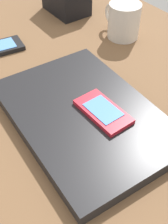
# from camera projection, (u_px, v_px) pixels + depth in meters

# --- Properties ---
(desk_surface) EXTENTS (1.20, 0.80, 0.03)m
(desk_surface) POSITION_uv_depth(u_px,v_px,m) (88.00, 96.00, 0.64)
(desk_surface) COLOR brown
(desk_surface) RESTS_ON ground
(laptop_closed) EXTENTS (0.36, 0.26, 0.02)m
(laptop_closed) POSITION_uv_depth(u_px,v_px,m) (84.00, 115.00, 0.56)
(laptop_closed) COLOR black
(laptop_closed) RESTS_ON desk_surface
(cell_phone_on_laptop) EXTENTS (0.11, 0.06, 0.01)m
(cell_phone_on_laptop) POSITION_uv_depth(u_px,v_px,m) (103.00, 111.00, 0.54)
(cell_phone_on_laptop) COLOR red
(cell_phone_on_laptop) RESTS_ON laptop_closed
(cell_phone_on_desk) EXTENTS (0.08, 0.10, 0.01)m
(cell_phone_on_desk) POSITION_uv_depth(u_px,v_px,m) (3.00, 47.00, 0.74)
(cell_phone_on_desk) COLOR black
(cell_phone_on_desk) RESTS_ON desk_surface
(coffee_mug) EXTENTS (0.11, 0.08, 0.09)m
(coffee_mug) POSITION_uv_depth(u_px,v_px,m) (123.00, 20.00, 0.76)
(coffee_mug) COLOR silver
(coffee_mug) RESTS_ON desk_surface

